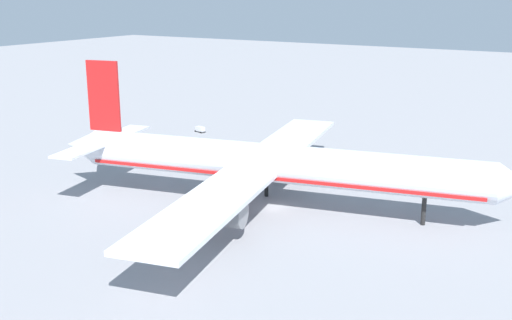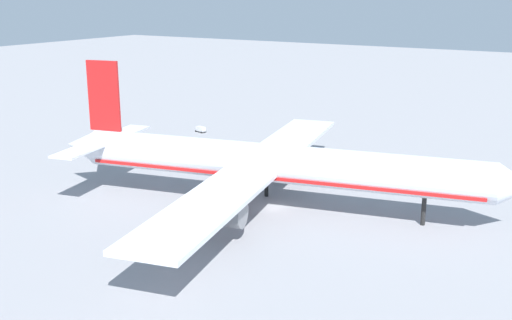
{
  "view_description": "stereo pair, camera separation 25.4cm",
  "coord_description": "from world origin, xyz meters",
  "px_view_note": "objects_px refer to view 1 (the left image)",
  "views": [
    {
      "loc": [
        46.68,
        -83.91,
        34.34
      ],
      "look_at": [
        -5.86,
        3.37,
        6.49
      ],
      "focal_mm": 43.55,
      "sensor_mm": 36.0,
      "label": 1
    },
    {
      "loc": [
        46.9,
        -83.77,
        34.34
      ],
      "look_at": [
        -5.86,
        3.37,
        6.49
      ],
      "focal_mm": 43.55,
      "sensor_mm": 36.0,
      "label": 2
    }
  ],
  "objects_px": {
    "airliner": "(268,164)",
    "traffic_cone_2": "(490,166)",
    "traffic_cone_4": "(484,176)",
    "traffic_cone_1": "(147,147)",
    "baggage_cart_1": "(200,129)"
  },
  "relations": [
    {
      "from": "airliner",
      "to": "traffic_cone_2",
      "type": "height_order",
      "value": "airliner"
    },
    {
      "from": "airliner",
      "to": "traffic_cone_4",
      "type": "xyz_separation_m",
      "value": [
        26.95,
        35.61,
        -7.03
      ]
    },
    {
      "from": "traffic_cone_1",
      "to": "traffic_cone_2",
      "type": "height_order",
      "value": "same"
    },
    {
      "from": "baggage_cart_1",
      "to": "traffic_cone_2",
      "type": "relative_size",
      "value": 6.42
    },
    {
      "from": "traffic_cone_2",
      "to": "traffic_cone_4",
      "type": "xyz_separation_m",
      "value": [
        0.39,
        -7.8,
        0.0
      ]
    },
    {
      "from": "baggage_cart_1",
      "to": "traffic_cone_1",
      "type": "height_order",
      "value": "baggage_cart_1"
    },
    {
      "from": "baggage_cart_1",
      "to": "airliner",
      "type": "bearing_deg",
      "value": -42.97
    },
    {
      "from": "traffic_cone_1",
      "to": "traffic_cone_4",
      "type": "xyz_separation_m",
      "value": [
        69.64,
        15.97,
        0.0
      ]
    },
    {
      "from": "airliner",
      "to": "traffic_cone_1",
      "type": "bearing_deg",
      "value": 155.29
    },
    {
      "from": "airliner",
      "to": "traffic_cone_2",
      "type": "xyz_separation_m",
      "value": [
        26.56,
        43.41,
        -7.03
      ]
    },
    {
      "from": "baggage_cart_1",
      "to": "traffic_cone_2",
      "type": "xyz_separation_m",
      "value": [
        69.03,
        3.86,
        -0.49
      ]
    },
    {
      "from": "baggage_cart_1",
      "to": "traffic_cone_2",
      "type": "distance_m",
      "value": 69.13
    },
    {
      "from": "airliner",
      "to": "traffic_cone_2",
      "type": "relative_size",
      "value": 140.9
    },
    {
      "from": "airliner",
      "to": "baggage_cart_1",
      "type": "bearing_deg",
      "value": 137.03
    },
    {
      "from": "traffic_cone_2",
      "to": "traffic_cone_4",
      "type": "relative_size",
      "value": 1.0
    }
  ]
}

